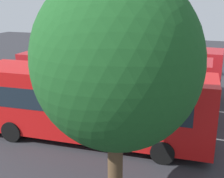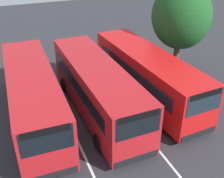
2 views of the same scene
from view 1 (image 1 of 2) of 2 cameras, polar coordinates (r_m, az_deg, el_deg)
ground_plane at (r=17.08m, az=-0.77°, el=-3.95°), size 64.23×64.23×0.00m
bus_far_left at (r=19.59m, az=4.77°, el=3.98°), size 10.39×2.78×3.13m
bus_center_left at (r=16.37m, az=-0.23°, el=1.45°), size 10.39×2.78×3.13m
bus_center_right at (r=13.06m, az=-4.12°, el=-2.65°), size 10.47×3.10×3.13m
pedestrian at (r=22.11m, az=-19.00°, el=2.69°), size 0.36×0.36×1.70m
street_lamp at (r=23.74m, az=3.06°, el=12.06°), size 0.54×2.32×7.05m
depot_tree at (r=7.88m, az=0.68°, el=5.03°), size 4.58×4.12×6.88m
lane_stripe_outer_left at (r=18.69m, az=1.21°, el=-2.07°), size 12.57×0.17×0.01m
lane_stripe_inner_left at (r=15.52m, az=-3.15°, el=-6.18°), size 12.57×0.17×0.01m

